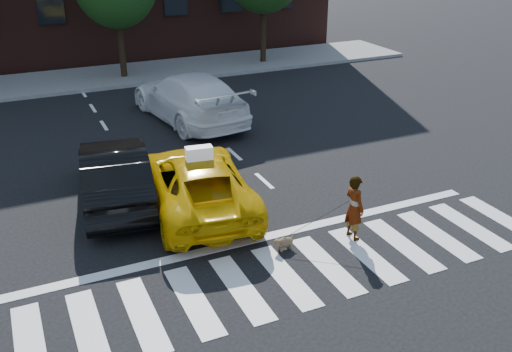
{
  "coord_description": "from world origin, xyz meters",
  "views": [
    {
      "loc": [
        -4.65,
        -8.72,
        6.8
      ],
      "look_at": [
        0.53,
        2.61,
        1.1
      ],
      "focal_mm": 40.0,
      "sensor_mm": 36.0,
      "label": 1
    }
  ],
  "objects_px": {
    "black_sedan": "(115,174)",
    "woman": "(354,208)",
    "white_suv": "(189,97)",
    "dog": "(283,242)",
    "taxi": "(198,182)"
  },
  "relations": [
    {
      "from": "black_sedan",
      "to": "woman",
      "type": "bearing_deg",
      "value": 145.48
    },
    {
      "from": "black_sedan",
      "to": "woman",
      "type": "height_order",
      "value": "woman"
    },
    {
      "from": "white_suv",
      "to": "dog",
      "type": "bearing_deg",
      "value": 76.57
    },
    {
      "from": "black_sedan",
      "to": "white_suv",
      "type": "distance_m",
      "value": 6.63
    },
    {
      "from": "white_suv",
      "to": "woman",
      "type": "relative_size",
      "value": 3.82
    },
    {
      "from": "taxi",
      "to": "woman",
      "type": "relative_size",
      "value": 3.26
    },
    {
      "from": "black_sedan",
      "to": "dog",
      "type": "xyz_separation_m",
      "value": [
        2.84,
        -3.95,
        -0.58
      ]
    },
    {
      "from": "black_sedan",
      "to": "woman",
      "type": "xyz_separation_m",
      "value": [
        4.55,
        -4.14,
        0.0
      ]
    },
    {
      "from": "taxi",
      "to": "dog",
      "type": "relative_size",
      "value": 8.88
    },
    {
      "from": "woman",
      "to": "dog",
      "type": "bearing_deg",
      "value": 78.76
    },
    {
      "from": "taxi",
      "to": "dog",
      "type": "distance_m",
      "value": 2.96
    },
    {
      "from": "woman",
      "to": "dog",
      "type": "distance_m",
      "value": 1.81
    },
    {
      "from": "taxi",
      "to": "black_sedan",
      "type": "height_order",
      "value": "black_sedan"
    },
    {
      "from": "black_sedan",
      "to": "white_suv",
      "type": "bearing_deg",
      "value": -117.29
    },
    {
      "from": "woman",
      "to": "black_sedan",
      "type": "bearing_deg",
      "value": 42.69
    }
  ]
}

